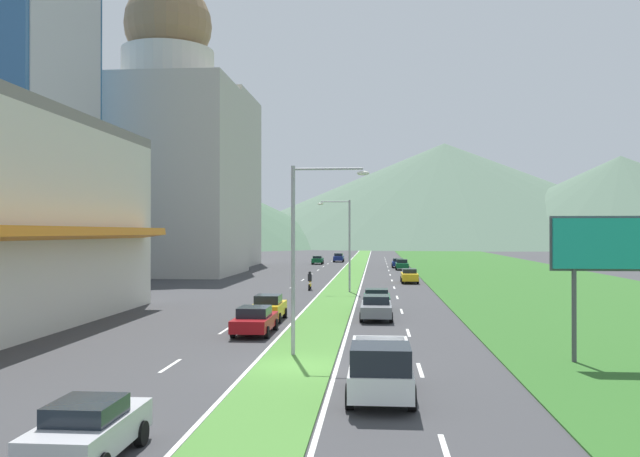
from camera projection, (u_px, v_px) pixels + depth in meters
ground_plane at (294, 367)px, 27.25m from camera, size 600.00×600.00×0.00m
grass_median at (351, 274)px, 87.03m from camera, size 3.20×240.00×0.06m
grass_verge_right at (512, 275)px, 85.29m from camera, size 24.00×240.00×0.06m
lane_dash_left_1 at (55, 441)px, 17.65m from camera, size 0.16×2.80×0.01m
lane_dash_left_2 at (170, 366)px, 27.54m from camera, size 0.16×2.80×0.01m
lane_dash_left_3 at (225, 330)px, 37.44m from camera, size 0.16×2.80×0.01m
lane_dash_left_4 at (257, 310)px, 47.33m from camera, size 0.16×2.80×0.01m
lane_dash_left_5 at (277, 296)px, 57.23m from camera, size 0.16×2.80×0.01m
lane_dash_left_6 at (292, 287)px, 67.12m from camera, size 0.16×2.80×0.01m
lane_dash_left_7 at (303, 280)px, 77.02m from camera, size 0.16×2.80×0.01m
lane_dash_left_8 at (311, 274)px, 86.92m from camera, size 0.16×2.80×0.01m
lane_dash_left_9 at (318, 270)px, 96.81m from camera, size 0.16×2.80×0.01m
lane_dash_left_10 at (323, 267)px, 106.71m from camera, size 0.16×2.80×0.01m
lane_dash_left_11 at (328, 264)px, 116.60m from camera, size 0.16×2.80×0.01m
lane_dash_left_12 at (332, 261)px, 126.50m from camera, size 0.16×2.80×0.01m
lane_dash_left_13 at (335, 259)px, 136.40m from camera, size 0.16×2.80×0.01m
lane_dash_left_14 at (338, 257)px, 146.29m from camera, size 0.16×2.80×0.01m
lane_dash_right_1 at (446, 451)px, 16.78m from camera, size 0.16×2.80×0.01m
lane_dash_right_2 at (420, 370)px, 26.68m from camera, size 0.16×2.80×0.01m
lane_dash_right_3 at (408, 333)px, 36.57m from camera, size 0.16×2.80×0.01m
lane_dash_right_4 at (402, 311)px, 46.47m from camera, size 0.16×2.80×0.01m
lane_dash_right_5 at (397, 297)px, 56.37m from camera, size 0.16×2.80×0.01m
lane_dash_right_6 at (394, 288)px, 66.26m from camera, size 0.16×2.80×0.01m
lane_dash_right_7 at (392, 280)px, 76.16m from camera, size 0.16×2.80×0.01m
lane_dash_right_8 at (390, 275)px, 86.05m from camera, size 0.16×2.80×0.01m
lane_dash_right_9 at (389, 270)px, 95.95m from camera, size 0.16×2.80×0.01m
lane_dash_right_10 at (388, 267)px, 105.85m from camera, size 0.16×2.80×0.01m
lane_dash_right_11 at (387, 264)px, 115.74m from camera, size 0.16×2.80×0.01m
lane_dash_right_12 at (386, 261)px, 125.64m from camera, size 0.16×2.80×0.01m
lane_dash_right_13 at (385, 259)px, 135.53m from camera, size 0.16×2.80×0.01m
lane_dash_right_14 at (385, 257)px, 145.43m from camera, size 0.16×2.80×0.01m
edge_line_median_left at (337, 274)px, 87.18m from camera, size 0.16×240.00×0.01m
edge_line_median_right at (364, 274)px, 86.88m from camera, size 0.16×240.00×0.01m
domed_building at (168, 150)px, 87.65m from camera, size 18.06×18.06×38.37m
midrise_colored at (201, 181)px, 109.95m from camera, size 17.24×17.24×27.80m
hill_far_left at (122, 191)px, 256.48m from camera, size 179.21×179.21×42.22m
hill_far_center at (444, 194)px, 296.17m from camera, size 215.45×215.45×44.89m
hill_far_right at (621, 201)px, 249.39m from camera, size 148.41×148.41×34.01m
street_lamp_near at (303, 244)px, 29.78m from camera, size 3.48×0.28×8.47m
street_lamp_mid at (346, 239)px, 61.08m from camera, size 3.02×0.28×8.45m
billboard_roadside at (626, 250)px, 27.89m from camera, size 6.15×0.28×6.19m
car_0 at (255, 320)px, 36.12m from camera, size 2.00×4.77×1.50m
car_1 at (376, 307)px, 42.18m from camera, size 2.02×4.77×1.50m
car_2 at (409, 276)px, 72.53m from camera, size 1.86×4.72×1.52m
car_3 at (339, 258)px, 123.41m from camera, size 1.90×4.67×1.60m
car_4 at (377, 299)px, 47.38m from camera, size 2.00×4.02×1.48m
car_5 at (269, 307)px, 41.68m from camera, size 1.90×4.17×1.61m
car_6 at (402, 265)px, 97.50m from camera, size 1.92×4.23×1.55m
car_7 at (88, 430)px, 16.04m from camera, size 1.90×4.05×1.50m
car_8 at (398, 263)px, 103.71m from camera, size 1.95×4.42×1.43m
car_9 at (318, 260)px, 115.09m from camera, size 1.86×4.70×1.42m
pickup_truck_0 at (380, 370)px, 21.98m from camera, size 2.18×5.40×2.00m
motorcycle_rider at (310, 282)px, 63.49m from camera, size 0.36×2.00×1.80m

